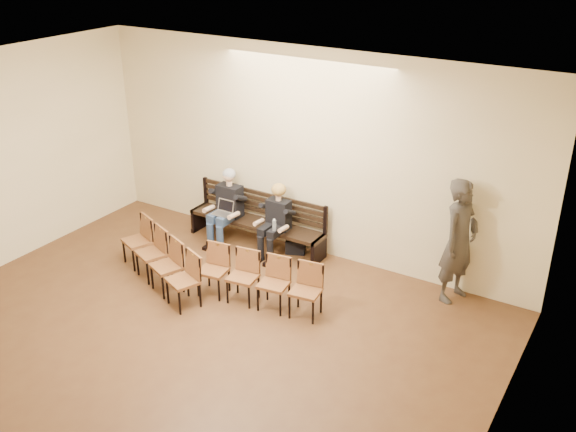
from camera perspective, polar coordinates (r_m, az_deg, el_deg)
name	(u,v)px	position (r m, az deg, el deg)	size (l,w,h in m)	color
ground	(90,418)	(8.13, -17.17, -16.78)	(10.00, 10.00, 0.00)	brown
room_walls	(115,194)	(7.23, -15.14, 1.89)	(8.02, 10.01, 3.51)	beige
bench	(256,233)	(11.34, -2.83, -1.52)	(2.60, 0.90, 0.45)	black
seated_man	(227,207)	(11.35, -5.47, 0.82)	(0.54, 0.75, 1.31)	black
seated_woman	(276,224)	(10.86, -1.11, -0.69)	(0.49, 0.68, 1.15)	black
laptop	(221,215)	(11.24, -5.93, 0.06)	(0.32, 0.26, 0.24)	silver
water_bottle	(274,231)	(10.63, -1.22, -1.38)	(0.07, 0.07, 0.21)	silver
bag	(296,246)	(11.10, 0.68, -2.69)	(0.33, 0.23, 0.24)	black
passerby	(460,232)	(9.69, 15.07, -1.39)	(0.81, 0.53, 2.22)	#37322D
chair_row_front	(258,281)	(9.54, -2.69, -5.79)	(1.94, 0.43, 0.80)	brown
chair_row_back	(159,260)	(10.25, -11.42, -3.86)	(2.03, 0.45, 0.83)	brown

